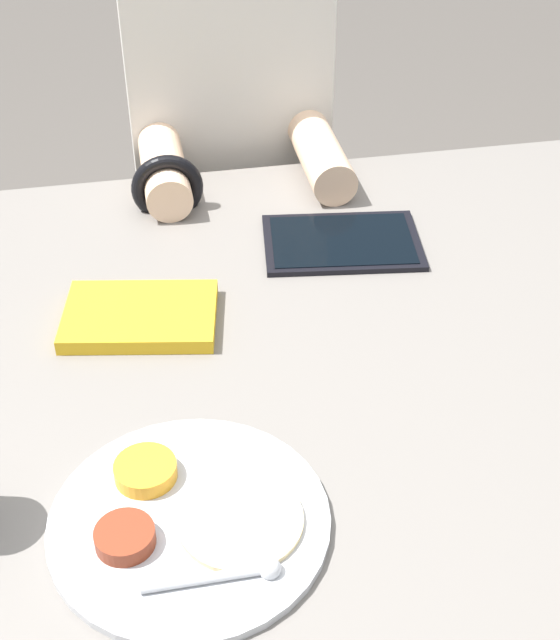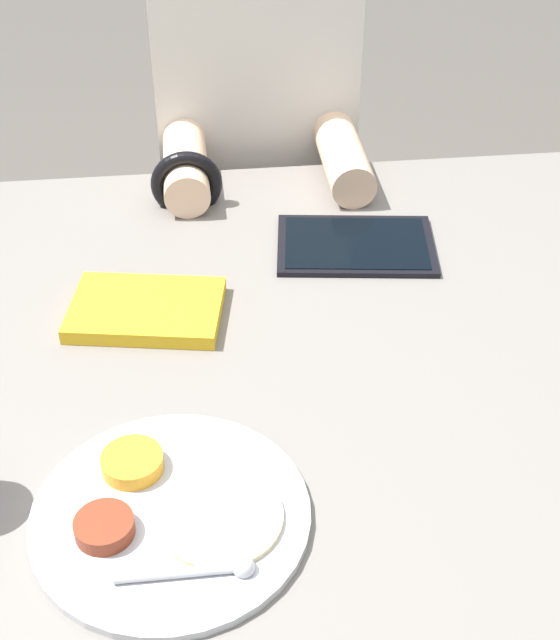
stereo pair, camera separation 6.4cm
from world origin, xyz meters
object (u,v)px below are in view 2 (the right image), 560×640
at_px(tablet_device, 356,245).
at_px(person_diner, 256,212).
at_px(thali_tray, 169,513).
at_px(red_notebook, 146,310).

relative_size(tablet_device, person_diner, 0.20).
xyz_separation_m(thali_tray, tablet_device, (0.27, 0.47, -0.00)).
distance_m(red_notebook, tablet_device, 0.33).
relative_size(thali_tray, red_notebook, 1.32).
relative_size(thali_tray, tablet_device, 1.16).
xyz_separation_m(red_notebook, person_diner, (0.19, 0.53, -0.18)).
bearing_deg(red_notebook, tablet_device, 23.41).
xyz_separation_m(thali_tray, person_diner, (0.16, 0.87, -0.18)).
height_order(red_notebook, person_diner, person_diner).
distance_m(tablet_device, person_diner, 0.45).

